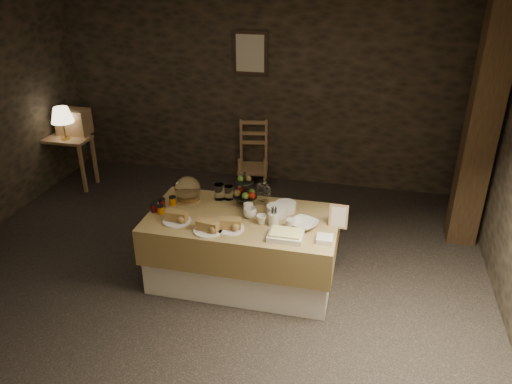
% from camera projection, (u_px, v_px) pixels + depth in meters
% --- Properties ---
extents(ground_plane, '(5.50, 5.00, 0.01)m').
position_uv_depth(ground_plane, '(208.00, 277.00, 5.00)').
color(ground_plane, black).
rests_on(ground_plane, ground).
extents(room_shell, '(5.52, 5.02, 2.60)m').
position_uv_depth(room_shell, '(200.00, 129.00, 4.31)').
color(room_shell, black).
rests_on(room_shell, ground).
extents(buffet_table, '(1.78, 0.95, 0.70)m').
position_uv_depth(buffet_table, '(243.00, 244.00, 4.79)').
color(buffet_table, silver).
rests_on(buffet_table, ground_plane).
extents(console_table, '(0.65, 0.37, 0.70)m').
position_uv_depth(console_table, '(66.00, 147.00, 6.69)').
color(console_table, brown).
rests_on(console_table, ground_plane).
extents(table_lamp, '(0.29, 0.29, 0.43)m').
position_uv_depth(table_lamp, '(62.00, 115.00, 6.43)').
color(table_lamp, gold).
rests_on(table_lamp, console_table).
extents(wine_rack, '(0.42, 0.26, 0.34)m').
position_uv_depth(wine_rack, '(73.00, 122.00, 6.70)').
color(wine_rack, brown).
rests_on(wine_rack, console_table).
extents(chair, '(0.46, 0.45, 0.67)m').
position_uv_depth(chair, '(254.00, 156.00, 6.89)').
color(chair, brown).
rests_on(chair, ground_plane).
extents(timber_column, '(0.30, 0.30, 2.60)m').
position_uv_depth(timber_column, '(481.00, 129.00, 5.10)').
color(timber_column, black).
rests_on(timber_column, ground_plane).
extents(framed_picture, '(0.45, 0.04, 0.55)m').
position_uv_depth(framed_picture, '(250.00, 53.00, 6.41)').
color(framed_picture, '#2F2017').
rests_on(framed_picture, room_shell).
extents(plate_stack_a, '(0.19, 0.19, 0.10)m').
position_uv_depth(plate_stack_a, '(277.00, 211.00, 4.67)').
color(plate_stack_a, silver).
rests_on(plate_stack_a, buffet_table).
extents(plate_stack_b, '(0.20, 0.20, 0.08)m').
position_uv_depth(plate_stack_b, '(286.00, 207.00, 4.75)').
color(plate_stack_b, silver).
rests_on(plate_stack_b, buffet_table).
extents(cutlery_holder, '(0.10, 0.10, 0.12)m').
position_uv_depth(cutlery_holder, '(274.00, 219.00, 4.50)').
color(cutlery_holder, silver).
rests_on(cutlery_holder, buffet_table).
extents(cup_a, '(0.16, 0.16, 0.10)m').
position_uv_depth(cup_a, '(250.00, 213.00, 4.63)').
color(cup_a, silver).
rests_on(cup_a, buffet_table).
extents(cup_b, '(0.10, 0.10, 0.08)m').
position_uv_depth(cup_b, '(261.00, 220.00, 4.53)').
color(cup_b, silver).
rests_on(cup_b, buffet_table).
extents(mug_c, '(0.09, 0.09, 0.09)m').
position_uv_depth(mug_c, '(248.00, 208.00, 4.71)').
color(mug_c, silver).
rests_on(mug_c, buffet_table).
extents(mug_d, '(0.08, 0.08, 0.09)m').
position_uv_depth(mug_d, '(290.00, 224.00, 4.45)').
color(mug_d, silver).
rests_on(mug_d, buffet_table).
extents(bowl, '(0.32, 0.32, 0.06)m').
position_uv_depth(bowl, '(304.00, 224.00, 4.48)').
color(bowl, silver).
rests_on(bowl, buffet_table).
extents(cake_dome, '(0.26, 0.26, 0.26)m').
position_uv_depth(cake_dome, '(188.00, 190.00, 4.93)').
color(cake_dome, brown).
rests_on(cake_dome, buffet_table).
extents(fruit_stand, '(0.24, 0.24, 0.34)m').
position_uv_depth(fruit_stand, '(245.00, 192.00, 4.82)').
color(fruit_stand, black).
rests_on(fruit_stand, buffet_table).
extents(bread_platter_left, '(0.26, 0.26, 0.11)m').
position_uv_depth(bread_platter_left, '(177.00, 218.00, 4.56)').
color(bread_platter_left, silver).
rests_on(bread_platter_left, buffet_table).
extents(bread_platter_center, '(0.26, 0.26, 0.11)m').
position_uv_depth(bread_platter_center, '(208.00, 227.00, 4.41)').
color(bread_platter_center, silver).
rests_on(bread_platter_center, buffet_table).
extents(bread_platter_right, '(0.26, 0.26, 0.11)m').
position_uv_depth(bread_platter_right, '(230.00, 225.00, 4.44)').
color(bread_platter_right, silver).
rests_on(bread_platter_right, buffet_table).
extents(jam_jars, '(0.18, 0.26, 0.07)m').
position_uv_depth(jam_jars, '(162.00, 206.00, 4.78)').
color(jam_jars, '#5A0E15').
rests_on(jam_jars, buffet_table).
extents(tart_dish, '(0.30, 0.22, 0.07)m').
position_uv_depth(tart_dish, '(286.00, 235.00, 4.30)').
color(tart_dish, silver).
rests_on(tart_dish, buffet_table).
extents(square_dish, '(0.14, 0.14, 0.04)m').
position_uv_depth(square_dish, '(325.00, 239.00, 4.26)').
color(square_dish, silver).
rests_on(square_dish, buffet_table).
extents(menu_frame, '(0.17, 0.07, 0.22)m').
position_uv_depth(menu_frame, '(338.00, 217.00, 4.48)').
color(menu_frame, brown).
rests_on(menu_frame, buffet_table).
extents(storage_jar_a, '(0.10, 0.10, 0.16)m').
position_uv_depth(storage_jar_a, '(219.00, 192.00, 4.96)').
color(storage_jar_a, white).
rests_on(storage_jar_a, buffet_table).
extents(storage_jar_b, '(0.09, 0.09, 0.14)m').
position_uv_depth(storage_jar_b, '(229.00, 193.00, 4.96)').
color(storage_jar_b, white).
rests_on(storage_jar_b, buffet_table).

